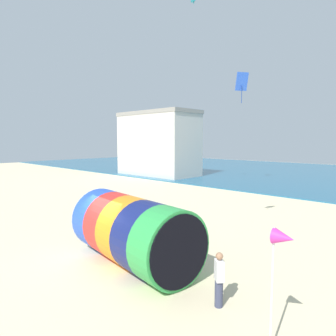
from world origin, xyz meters
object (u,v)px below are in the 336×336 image
(kite_blue_diamond, at_px, (242,82))
(beach_flag, at_px, (282,244))
(giant_inflatable_tube, at_px, (133,231))
(kite_handler, at_px, (219,279))

(kite_blue_diamond, bearing_deg, beach_flag, -53.73)
(giant_inflatable_tube, bearing_deg, kite_blue_diamond, 79.01)
(kite_handler, bearing_deg, kite_blue_diamond, 115.87)
(kite_blue_diamond, distance_m, beach_flag, 10.06)
(kite_handler, distance_m, beach_flag, 2.93)
(kite_blue_diamond, bearing_deg, giant_inflatable_tube, -100.99)
(beach_flag, bearing_deg, giant_inflatable_tube, 170.49)
(giant_inflatable_tube, distance_m, beach_flag, 6.53)
(giant_inflatable_tube, relative_size, beach_flag, 2.02)
(kite_blue_diamond, xyz_separation_m, beach_flag, (5.15, -7.02, -5.04))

